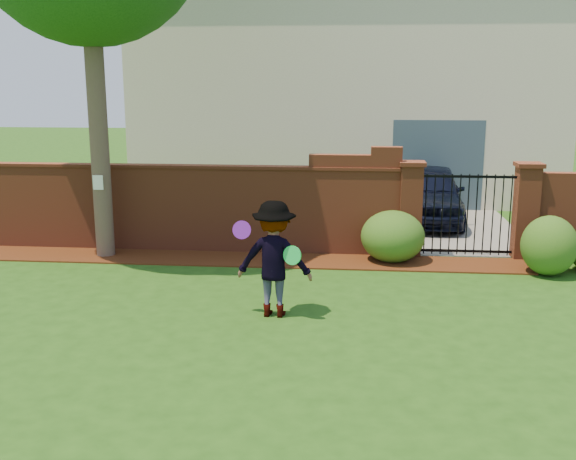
# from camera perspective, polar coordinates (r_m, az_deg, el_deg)

# --- Properties ---
(ground) EXTENTS (80.00, 80.00, 0.01)m
(ground) POSITION_cam_1_polar(r_m,az_deg,el_deg) (9.79, -2.18, -7.79)
(ground) COLOR #204A12
(ground) RESTS_ON ground
(mulch_bed) EXTENTS (11.10, 1.08, 0.03)m
(mulch_bed) POSITION_cam_1_polar(r_m,az_deg,el_deg) (13.07, -4.36, -2.49)
(mulch_bed) COLOR #3D1B0B
(mulch_bed) RESTS_ON ground
(brick_wall) EXTENTS (8.70, 0.31, 2.16)m
(brick_wall) POSITION_cam_1_polar(r_m,az_deg,el_deg) (13.72, -8.32, 2.04)
(brick_wall) COLOR brown
(brick_wall) RESTS_ON ground
(pillar_left) EXTENTS (0.50, 0.50, 1.88)m
(pillar_left) POSITION_cam_1_polar(r_m,az_deg,el_deg) (13.37, 10.38, 1.82)
(pillar_left) COLOR brown
(pillar_left) RESTS_ON ground
(pillar_right) EXTENTS (0.50, 0.50, 1.88)m
(pillar_right) POSITION_cam_1_polar(r_m,az_deg,el_deg) (13.73, 19.56, 1.58)
(pillar_right) COLOR brown
(pillar_right) RESTS_ON ground
(iron_gate) EXTENTS (1.78, 0.03, 1.60)m
(iron_gate) POSITION_cam_1_polar(r_m,az_deg,el_deg) (13.52, 15.01, 1.28)
(iron_gate) COLOR black
(iron_gate) RESTS_ON ground
(driveway) EXTENTS (3.20, 8.00, 0.01)m
(driveway) POSITION_cam_1_polar(r_m,az_deg,el_deg) (17.57, 12.79, 1.10)
(driveway) COLOR gray
(driveway) RESTS_ON ground
(house) EXTENTS (12.40, 6.40, 6.30)m
(house) POSITION_cam_1_polar(r_m,az_deg,el_deg) (21.09, 4.97, 11.85)
(house) COLOR beige
(house) RESTS_ON ground
(car) EXTENTS (1.98, 4.20, 1.39)m
(car) POSITION_cam_1_polar(r_m,az_deg,el_deg) (16.65, 11.90, 2.93)
(car) COLOR black
(car) RESTS_ON ground
(paper_notice) EXTENTS (0.20, 0.01, 0.28)m
(paper_notice) POSITION_cam_1_polar(r_m,az_deg,el_deg) (13.36, -15.86, 3.91)
(paper_notice) COLOR white
(paper_notice) RESTS_ON tree
(shrub_left) EXTENTS (1.22, 1.22, 1.00)m
(shrub_left) POSITION_cam_1_polar(r_m,az_deg,el_deg) (12.95, 8.89, -0.55)
(shrub_left) COLOR #235519
(shrub_left) RESTS_ON ground
(shrub_middle) EXTENTS (0.98, 0.98, 1.08)m
(shrub_middle) POSITION_cam_1_polar(r_m,az_deg,el_deg) (12.78, 21.32, -1.25)
(shrub_middle) COLOR #235519
(shrub_middle) RESTS_ON ground
(man) EXTENTS (1.15, 0.72, 1.72)m
(man) POSITION_cam_1_polar(r_m,az_deg,el_deg) (9.76, -1.25, -2.52)
(man) COLOR gray
(man) RESTS_ON ground
(frisbee_purple) EXTENTS (0.27, 0.08, 0.27)m
(frisbee_purple) POSITION_cam_1_polar(r_m,az_deg,el_deg) (9.58, -3.95, 0.01)
(frisbee_purple) COLOR purple
(frisbee_purple) RESTS_ON man
(frisbee_green) EXTENTS (0.28, 0.16, 0.28)m
(frisbee_green) POSITION_cam_1_polar(r_m,az_deg,el_deg) (9.51, 0.36, -2.16)
(frisbee_green) COLOR #1BCA4E
(frisbee_green) RESTS_ON man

